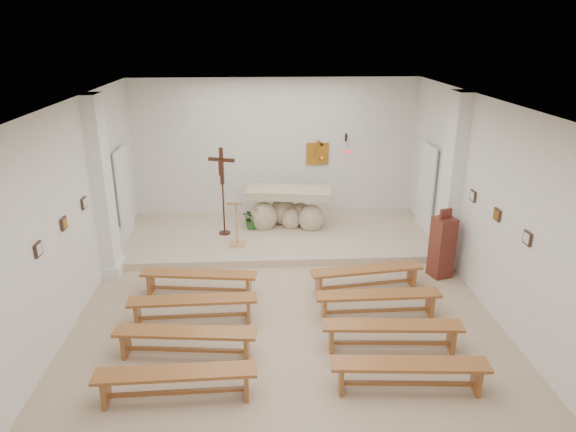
{
  "coord_description": "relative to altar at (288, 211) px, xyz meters",
  "views": [
    {
      "loc": [
        -0.4,
        -7.47,
        4.59
      ],
      "look_at": [
        0.12,
        1.6,
        1.25
      ],
      "focal_mm": 32.0,
      "sensor_mm": 36.0,
      "label": 1
    }
  ],
  "objects": [
    {
      "name": "radiator_left",
      "position": [
        -3.69,
        -1.21,
        -0.27
      ],
      "size": [
        0.1,
        0.85,
        0.52
      ],
      "primitive_type": "cube",
      "color": "silver",
      "rests_on": "ground"
    },
    {
      "name": "gold_wall_relief",
      "position": [
        0.79,
        1.05,
        1.11
      ],
      "size": [
        0.55,
        0.04,
        0.55
      ],
      "primitive_type": "cube",
      "color": "#C48B2E",
      "rests_on": "wall_back"
    },
    {
      "name": "bench_left_third",
      "position": [
        -1.79,
        -4.86,
        -0.21
      ],
      "size": [
        2.12,
        0.55,
        0.44
      ],
      "rotation": [
        0.0,
        0.0,
        -0.1
      ],
      "color": "#9B582D",
      "rests_on": "ground"
    },
    {
      "name": "bench_right_second",
      "position": [
        1.28,
        -3.92,
        -0.21
      ],
      "size": [
        2.1,
        0.35,
        0.44
      ],
      "rotation": [
        0.0,
        0.0,
        0.01
      ],
      "color": "#9B582D",
      "rests_on": "ground"
    },
    {
      "name": "sanctuary_platform",
      "position": [
        -0.26,
        -0.41,
        -0.47
      ],
      "size": [
        6.98,
        3.0,
        0.15
      ],
      "primitive_type": "cube",
      "color": "beige",
      "rests_on": "ground"
    },
    {
      "name": "bench_left_fourth",
      "position": [
        -1.79,
        -5.8,
        -0.21
      ],
      "size": [
        2.1,
        0.38,
        0.44
      ],
      "rotation": [
        0.0,
        0.0,
        0.02
      ],
      "color": "#9B582D",
      "rests_on": "ground"
    },
    {
      "name": "station_frame_right_rear",
      "position": [
        3.21,
        -2.71,
        1.18
      ],
      "size": [
        0.03,
        0.2,
        0.2
      ],
      "primitive_type": "cube",
      "color": "#392619",
      "rests_on": "wall_right"
    },
    {
      "name": "wall_left",
      "position": [
        -3.75,
        -3.91,
        1.21
      ],
      "size": [
        0.02,
        10.0,
        3.5
      ],
      "primitive_type": "cube",
      "color": "white",
      "rests_on": "ground"
    },
    {
      "name": "sanctuary_lamp",
      "position": [
        1.49,
        0.8,
        1.27
      ],
      "size": [
        0.11,
        0.36,
        0.44
      ],
      "color": "black",
      "rests_on": "wall_back"
    },
    {
      "name": "bench_left_front",
      "position": [
        -1.79,
        -2.97,
        -0.21
      ],
      "size": [
        2.12,
        0.6,
        0.44
      ],
      "rotation": [
        0.0,
        0.0,
        -0.13
      ],
      "color": "#9B582D",
      "rests_on": "ground"
    },
    {
      "name": "bench_right_front",
      "position": [
        1.28,
        -2.97,
        -0.21
      ],
      "size": [
        2.12,
        0.61,
        0.44
      ],
      "rotation": [
        0.0,
        0.0,
        0.13
      ],
      "color": "#9B582D",
      "rests_on": "ground"
    },
    {
      "name": "station_frame_right_front",
      "position": [
        3.21,
        -4.71,
        1.18
      ],
      "size": [
        0.03,
        0.2,
        0.2
      ],
      "primitive_type": "cube",
      "color": "#392619",
      "rests_on": "wall_right"
    },
    {
      "name": "station_frame_right_mid",
      "position": [
        3.21,
        -3.71,
        1.18
      ],
      "size": [
        0.03,
        0.2,
        0.2
      ],
      "primitive_type": "cube",
      "color": "#392619",
      "rests_on": "wall_right"
    },
    {
      "name": "wall_back",
      "position": [
        -0.26,
        1.08,
        1.21
      ],
      "size": [
        7.0,
        0.02,
        3.5
      ],
      "primitive_type": "cube",
      "color": "white",
      "rests_on": "ground"
    },
    {
      "name": "potted_plant",
      "position": [
        -0.85,
        -0.1,
        -0.13
      ],
      "size": [
        0.63,
        0.62,
        0.53
      ],
      "primitive_type": "imported",
      "rotation": [
        0.0,
        0.0,
        0.72
      ],
      "color": "#245421",
      "rests_on": "sanctuary_platform"
    },
    {
      "name": "bench_right_third",
      "position": [
        1.28,
        -4.86,
        -0.21
      ],
      "size": [
        2.11,
        0.48,
        0.44
      ],
      "rotation": [
        0.0,
        0.0,
        -0.07
      ],
      "color": "#9B582D",
      "rests_on": "ground"
    },
    {
      "name": "radiator_right",
      "position": [
        3.17,
        -1.21,
        -0.27
      ],
      "size": [
        0.1,
        0.85,
        0.52
      ],
      "primitive_type": "cube",
      "color": "silver",
      "rests_on": "ground"
    },
    {
      "name": "altar",
      "position": [
        0.0,
        0.0,
        0.0
      ],
      "size": [
        2.06,
        1.06,
        1.02
      ],
      "rotation": [
        0.0,
        0.0,
        -0.15
      ],
      "color": "beige",
      "rests_on": "sanctuary_platform"
    },
    {
      "name": "bench_right_fourth",
      "position": [
        1.28,
        -5.8,
        -0.21
      ],
      "size": [
        2.11,
        0.48,
        0.44
      ],
      "rotation": [
        0.0,
        0.0,
        -0.07
      ],
      "color": "#9B582D",
      "rests_on": "ground"
    },
    {
      "name": "donation_pedestal",
      "position": [
        2.84,
        -2.47,
        0.07
      ],
      "size": [
        0.47,
        0.47,
        1.4
      ],
      "rotation": [
        0.0,
        0.0,
        0.3
      ],
      "color": "#5D221A",
      "rests_on": "ground"
    },
    {
      "name": "wall_right",
      "position": [
        3.23,
        -3.91,
        1.21
      ],
      "size": [
        0.02,
        10.0,
        3.5
      ],
      "primitive_type": "cube",
      "color": "white",
      "rests_on": "ground"
    },
    {
      "name": "ceiling",
      "position": [
        -0.26,
        -3.91,
        2.95
      ],
      "size": [
        7.0,
        10.0,
        0.02
      ],
      "primitive_type": "cube",
      "color": "silver",
      "rests_on": "wall_back"
    },
    {
      "name": "pilaster_right",
      "position": [
        3.11,
        -1.91,
        1.21
      ],
      "size": [
        0.26,
        0.55,
        3.5
      ],
      "primitive_type": "cube",
      "color": "white",
      "rests_on": "ground"
    },
    {
      "name": "station_frame_left_front",
      "position": [
        -3.73,
        -4.71,
        1.18
      ],
      "size": [
        0.03,
        0.2,
        0.2
      ],
      "primitive_type": "cube",
      "color": "#392619",
      "rests_on": "wall_left"
    },
    {
      "name": "pilaster_left",
      "position": [
        -3.63,
        -1.91,
        1.21
      ],
      "size": [
        0.26,
        0.55,
        3.5
      ],
      "primitive_type": "cube",
      "color": "white",
      "rests_on": "ground"
    },
    {
      "name": "lectern",
      "position": [
        -1.17,
        -1.06,
        0.13
      ],
      "size": [
        0.4,
        0.35,
        1.05
      ],
      "rotation": [
        0.0,
        0.0,
        -0.08
      ],
      "color": "tan",
      "rests_on": "sanctuary_platform"
    },
    {
      "name": "ground",
      "position": [
        -0.26,
        -3.91,
        -0.54
      ],
      "size": [
        7.0,
        10.0,
        0.0
      ],
      "primitive_type": "cube",
      "color": "tan",
      "rests_on": "ground"
    },
    {
      "name": "bench_left_second",
      "position": [
        -1.79,
        -3.92,
        -0.21
      ],
      "size": [
        2.1,
        0.38,
        0.44
      ],
      "rotation": [
        0.0,
        0.0,
        0.02
      ],
      "color": "#9B582D",
      "rests_on": "ground"
    },
    {
      "name": "crucifix_stand",
      "position": [
        -1.48,
        -0.39,
        0.77
      ],
      "size": [
        0.59,
        0.26,
        2.01
      ],
      "rotation": [
        0.0,
        0.0,
        -0.32
      ],
      "color": "#371D11",
      "rests_on": "sanctuary_platform"
    },
    {
      "name": "station_frame_left_rear",
      "position": [
        -3.73,
        -2.71,
        1.18
      ],
      "size": [
        0.03,
        0.2,
        0.2
      ],
      "primitive_type": "cube",
      "color": "#392619",
      "rests_on": "wall_left"
    },
    {
      "name": "station_frame_left_mid",
      "position": [
        -3.73,
        -3.71,
        1.18
      ],
      "size": [
        0.03,
        0.2,
        0.2
      ],
      "primitive_type": "cube",
      "color": "#392619",
      "rests_on": "wall_left"
    }
  ]
}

